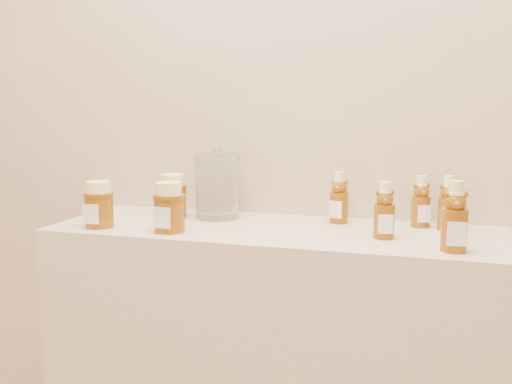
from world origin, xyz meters
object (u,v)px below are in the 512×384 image
(bear_bottle_front_left, at_px, (384,206))
(honey_jar_left, at_px, (99,204))
(bear_bottle_back_left, at_px, (339,194))
(glass_canister, at_px, (217,183))

(bear_bottle_front_left, xyz_separation_m, honey_jar_left, (-0.74, -0.09, -0.02))
(honey_jar_left, bearing_deg, bear_bottle_back_left, 23.43)
(bear_bottle_front_left, height_order, honey_jar_left, bear_bottle_front_left)
(bear_bottle_front_left, bearing_deg, bear_bottle_back_left, 118.33)
(bear_bottle_back_left, bearing_deg, bear_bottle_front_left, -36.99)
(bear_bottle_front_left, distance_m, honey_jar_left, 0.74)
(bear_bottle_back_left, relative_size, honey_jar_left, 1.30)
(glass_canister, bearing_deg, honey_jar_left, -140.63)
(bear_bottle_back_left, xyz_separation_m, glass_canister, (-0.35, -0.03, 0.02))
(honey_jar_left, xyz_separation_m, glass_canister, (0.26, 0.21, 0.04))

